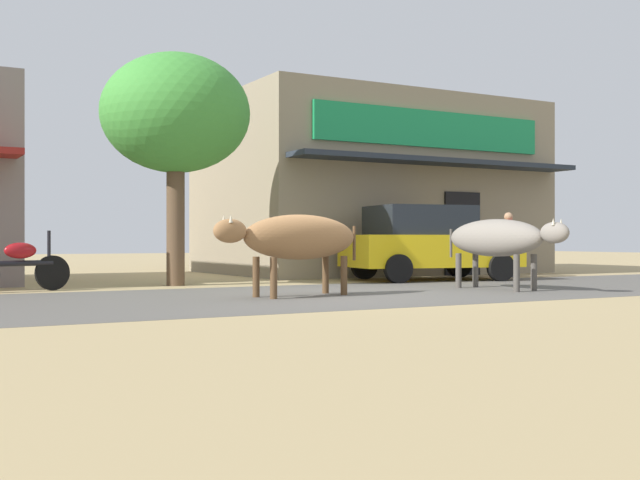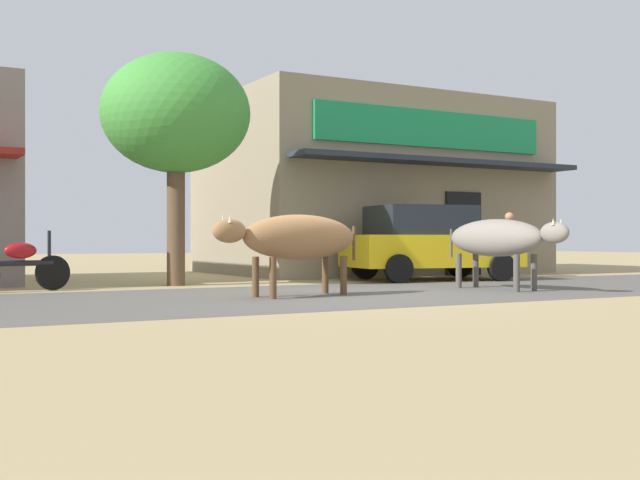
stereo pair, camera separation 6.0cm
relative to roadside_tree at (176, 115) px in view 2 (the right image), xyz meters
name	(u,v)px [view 2 (the right image)]	position (x,y,z in m)	size (l,w,h in m)	color
ground	(326,295)	(1.30, -3.68, -3.34)	(80.00, 80.00, 0.00)	tan
asphalt_road	(326,295)	(1.30, -3.68, -3.33)	(72.00, 5.35, 0.00)	#595550
storefront_right_club	(370,188)	(6.87, 3.73, -1.01)	(8.38, 6.64, 4.64)	gray
roadside_tree	(176,115)	(0.00, 0.00, 0.00)	(2.90, 2.90, 4.53)	brown
parked_hatchback_car	(428,242)	(5.55, -0.72, -2.49)	(3.99, 2.49, 1.64)	yellow
parked_motorcycle	(19,264)	(-2.96, -0.42, -2.87)	(1.83, 0.47, 1.06)	black
cow_near_brown	(297,238)	(0.71, -3.78, -2.41)	(2.73, 1.01, 1.30)	#95683F
cow_far_dark	(498,239)	(4.64, -4.04, -2.42)	(0.85, 2.74, 1.27)	gray
pedestrian_by_shop	(509,239)	(8.05, -0.58, -2.43)	(0.27, 0.61, 1.55)	#262633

